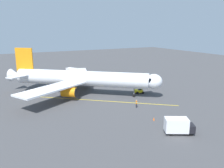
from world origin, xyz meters
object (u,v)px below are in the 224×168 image
at_px(safety_cone_nose_right, 157,84).
at_px(airplane, 80,79).
at_px(box_truck_rear_apron, 72,72).
at_px(ground_crew_marshaller, 136,104).
at_px(baggage_cart_near_nose, 118,82).
at_px(belt_loader_portside, 139,91).
at_px(box_truck_starboard_side, 179,126).
at_px(safety_cone_nose_left, 154,119).

bearing_deg(safety_cone_nose_right, airplane, -4.40).
bearing_deg(box_truck_rear_apron, ground_crew_marshaller, 91.62).
height_order(ground_crew_marshaller, baggage_cart_near_nose, ground_crew_marshaller).
bearing_deg(belt_loader_portside, box_truck_starboard_side, 70.70).
xyz_separation_m(box_truck_starboard_side, safety_cone_nose_left, (0.01, -6.31, -1.11)).
bearing_deg(airplane, safety_cone_nose_left, 104.35).
xyz_separation_m(airplane, baggage_cart_near_nose, (-13.25, -4.20, -3.35)).
relative_size(ground_crew_marshaller, box_truck_rear_apron, 0.34).
height_order(box_truck_rear_apron, safety_cone_nose_left, box_truck_rear_apron).
height_order(airplane, box_truck_starboard_side, airplane).
bearing_deg(safety_cone_nose_left, ground_crew_marshaller, -97.71).
relative_size(belt_loader_portside, box_truck_starboard_side, 0.94).
distance_m(ground_crew_marshaller, baggage_cart_near_nose, 20.78).
relative_size(ground_crew_marshaller, belt_loader_portside, 0.37).
height_order(belt_loader_portside, box_truck_rear_apron, box_truck_rear_apron).
relative_size(belt_loader_portside, safety_cone_nose_right, 8.49).
xyz_separation_m(ground_crew_marshaller, box_truck_starboard_side, (0.97, 13.55, 0.50)).
distance_m(box_truck_starboard_side, box_truck_rear_apron, 52.91).
distance_m(airplane, baggage_cart_near_nose, 14.30).
distance_m(safety_cone_nose_left, safety_cone_nose_right, 27.36).
bearing_deg(airplane, belt_loader_portside, 154.16).
bearing_deg(baggage_cart_near_nose, box_truck_starboard_side, 77.46).
xyz_separation_m(belt_loader_portside, safety_cone_nose_right, (-9.64, -4.84, -0.44)).
xyz_separation_m(airplane, box_truck_rear_apron, (-5.70, -23.80, -2.62)).
bearing_deg(ground_crew_marshaller, airplane, -66.35).
bearing_deg(box_truck_rear_apron, safety_cone_nose_right, 124.59).
height_order(baggage_cart_near_nose, belt_loader_portside, belt_loader_portside).
bearing_deg(airplane, box_truck_starboard_side, 101.34).
distance_m(belt_loader_portside, safety_cone_nose_left, 17.99).
height_order(belt_loader_portside, safety_cone_nose_left, belt_loader_portside).
xyz_separation_m(belt_loader_portside, box_truck_rear_apron, (8.01, -30.44, 0.67)).
height_order(ground_crew_marshaller, safety_cone_nose_left, ground_crew_marshaller).
relative_size(box_truck_rear_apron, safety_cone_nose_left, 9.06).
relative_size(airplane, safety_cone_nose_right, 61.58).
height_order(ground_crew_marshaller, box_truck_starboard_side, box_truck_starboard_side).
xyz_separation_m(airplane, safety_cone_nose_right, (-23.35, 1.80, -3.73)).
bearing_deg(box_truck_starboard_side, box_truck_rear_apron, -89.85).
bearing_deg(ground_crew_marshaller, baggage_cart_near_nose, -108.05).
bearing_deg(safety_cone_nose_right, baggage_cart_near_nose, -30.68).
xyz_separation_m(box_truck_starboard_side, safety_cone_nose_right, (-17.51, -27.32, -1.11)).
distance_m(ground_crew_marshaller, box_truck_starboard_side, 13.60).
distance_m(box_truck_rear_apron, safety_cone_nose_right, 31.11).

